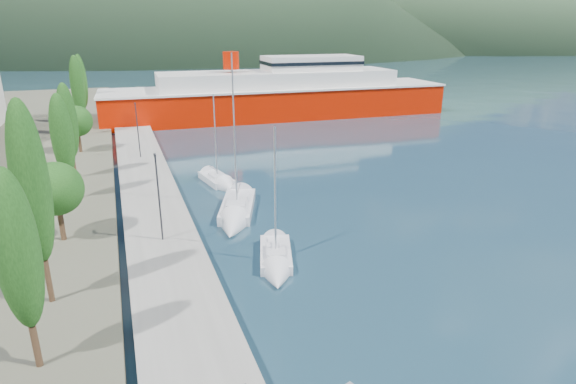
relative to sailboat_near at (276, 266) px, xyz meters
name	(u,v)px	position (x,y,z in m)	size (l,w,h in m)	color
ground	(156,84)	(2.50, 110.74, -0.27)	(1400.00, 1400.00, 0.00)	#1E3B4B
quay	(150,195)	(-6.50, 16.74, 0.13)	(5.00, 88.00, 0.80)	gray
tree_row	(67,130)	(-13.01, 21.89, 5.56)	(3.67, 61.32, 11.03)	#47301E
lamp_posts	(158,194)	(-6.50, 5.73, 3.81)	(0.15, 47.41, 6.06)	#2D2D33
sailboat_near	(276,266)	(0.00, 0.00, 0.00)	(3.94, 7.17, 9.88)	silver
sailboat_mid	(235,217)	(-0.53, 8.94, 0.06)	(5.68, 10.01, 13.99)	silver
sailboat_far	(223,184)	(0.46, 18.01, 0.00)	(3.26, 6.85, 9.66)	silver
ferry	(280,96)	(18.25, 52.74, 3.24)	(58.59, 14.21, 11.56)	#C01500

